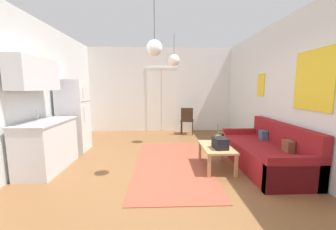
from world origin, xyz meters
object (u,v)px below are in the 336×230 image
at_px(coffee_table, 216,149).
at_px(bamboo_vase, 217,139).
at_px(pendant_lamp_near, 154,48).
at_px(accent_chair, 187,119).
at_px(pendant_lamp_far, 174,60).
at_px(handbag, 220,143).
at_px(couch, 266,153).
at_px(refrigerator, 74,116).

height_order(coffee_table, bamboo_vase, bamboo_vase).
bearing_deg(coffee_table, pendant_lamp_near, -160.47).
height_order(accent_chair, pendant_lamp_far, pendant_lamp_far).
bearing_deg(handbag, pendant_lamp_near, -167.90).
height_order(bamboo_vase, pendant_lamp_near, pendant_lamp_near).
distance_m(couch, accent_chair, 2.96).
xyz_separation_m(accent_chair, pendant_lamp_near, (-0.94, -3.14, 1.61)).
bearing_deg(handbag, coffee_table, 97.10).
relative_size(handbag, pendant_lamp_far, 0.38).
distance_m(handbag, refrigerator, 3.42).
height_order(handbag, accent_chair, accent_chair).
bearing_deg(handbag, accent_chair, 94.12).
bearing_deg(refrigerator, pendant_lamp_near, -39.00).
height_order(couch, bamboo_vase, couch).
bearing_deg(refrigerator, coffee_table, -21.19).
relative_size(coffee_table, accent_chair, 1.00).
bearing_deg(couch, pendant_lamp_far, 136.02).
height_order(accent_chair, pendant_lamp_near, pendant_lamp_near).
bearing_deg(accent_chair, coffee_table, 104.53).
bearing_deg(coffee_table, couch, 1.87).
bearing_deg(couch, handbag, -168.99).
bearing_deg(bamboo_vase, pendant_lamp_far, 116.93).
bearing_deg(coffee_table, handbag, -82.90).
bearing_deg(accent_chair, pendant_lamp_near, 83.99).
bearing_deg(pendant_lamp_near, couch, 11.61).
bearing_deg(refrigerator, accent_chair, 27.85).
relative_size(bamboo_vase, pendant_lamp_near, 0.44).
height_order(refrigerator, pendant_lamp_near, pendant_lamp_near).
bearing_deg(pendant_lamp_near, handbag, 12.10).
xyz_separation_m(refrigerator, pendant_lamp_far, (2.41, 0.43, 1.36)).
xyz_separation_m(couch, bamboo_vase, (-0.92, 0.13, 0.25)).
relative_size(coffee_table, bamboo_vase, 2.27).
distance_m(bamboo_vase, accent_chair, 2.59).
height_order(couch, coffee_table, couch).
bearing_deg(pendant_lamp_far, handbag, -68.37).
bearing_deg(handbag, couch, 11.01).
relative_size(couch, accent_chair, 2.30).
xyz_separation_m(couch, handbag, (-0.95, -0.19, 0.26)).
bearing_deg(bamboo_vase, coffee_table, -109.18).
xyz_separation_m(couch, coffee_table, (-0.97, -0.03, 0.10)).
relative_size(handbag, pendant_lamp_near, 0.35).
bearing_deg(coffee_table, accent_chair, 93.96).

